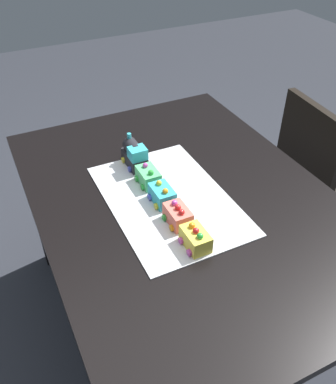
{
  "coord_description": "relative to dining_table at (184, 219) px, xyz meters",
  "views": [
    {
      "loc": [
        0.99,
        -0.54,
        1.65
      ],
      "look_at": [
        -0.01,
        -0.06,
        0.77
      ],
      "focal_mm": 38.54,
      "sensor_mm": 36.0,
      "label": 1
    }
  ],
  "objects": [
    {
      "name": "dining_table",
      "position": [
        0.0,
        0.0,
        0.0
      ],
      "size": [
        1.4,
        1.0,
        0.74
      ],
      "color": "black",
      "rests_on": "ground"
    },
    {
      "name": "chair",
      "position": [
        -0.15,
        0.83,
        -0.16
      ],
      "size": [
        0.43,
        0.43,
        0.86
      ],
      "rotation": [
        0.0,
        0.0,
        3.06
      ],
      "color": "black",
      "rests_on": "ground"
    },
    {
      "name": "cake_board",
      "position": [
        -0.01,
        -0.06,
        0.11
      ],
      "size": [
        0.6,
        0.4,
        0.0
      ],
      "primitive_type": "cube",
      "color": "silver",
      "rests_on": "dining_table"
    },
    {
      "name": "cake_car_flatbed_mint_green",
      "position": [
        -0.13,
        -0.08,
        0.14
      ],
      "size": [
        0.1,
        0.08,
        0.07
      ],
      "color": "#59CC7A",
      "rests_on": "cake_board"
    },
    {
      "name": "cake_car_tanker_coral",
      "position": [
        0.11,
        -0.08,
        0.14
      ],
      "size": [
        0.1,
        0.08,
        0.07
      ],
      "color": "#F27260",
      "rests_on": "cake_board"
    },
    {
      "name": "cake_locomotive",
      "position": [
        -0.25,
        -0.08,
        0.16
      ],
      "size": [
        0.14,
        0.08,
        0.12
      ],
      "color": "#232328",
      "rests_on": "cake_board"
    },
    {
      "name": "cake_car_caboose_turquoise",
      "position": [
        -0.01,
        -0.08,
        0.14
      ],
      "size": [
        0.1,
        0.08,
        0.07
      ],
      "color": "#38B7C6",
      "rests_on": "cake_board"
    },
    {
      "name": "cake_car_gondola_lemon",
      "position": [
        0.23,
        -0.08,
        0.14
      ],
      "size": [
        0.1,
        0.08,
        0.07
      ],
      "color": "#F4E04C",
      "rests_on": "cake_board"
    },
    {
      "name": "ground_plane",
      "position": [
        0.0,
        0.0,
        -0.63
      ],
      "size": [
        8.0,
        8.0,
        0.0
      ],
      "primitive_type": "plane",
      "color": "#2D3038"
    }
  ]
}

